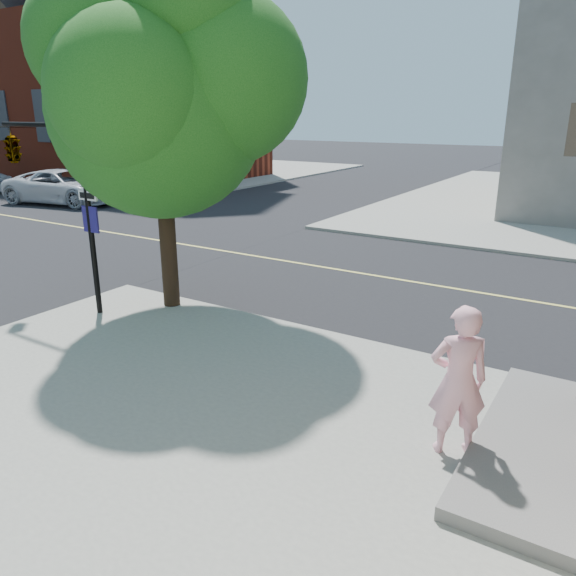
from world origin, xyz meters
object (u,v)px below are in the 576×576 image
Objects in this scene: man_on_phone at (458,381)px; street_tree at (162,83)px; signal_pole at (22,151)px; car_a at (64,187)px.

street_tree is at bearing -47.86° from man_on_phone.
signal_pole is at bearing -158.26° from street_tree.
car_a is at bearing 142.05° from signal_pole.
street_tree is 3.66m from signal_pole.
street_tree reaches higher than man_on_phone.
man_on_phone reaches higher than car_a.
signal_pole is at bearing -35.57° from man_on_phone.
car_a is (-15.42, 8.57, -4.08)m from street_tree.
signal_pole is 0.70× the size of car_a.
street_tree is at bearing 22.43° from signal_pole.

